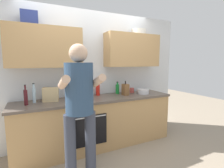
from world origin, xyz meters
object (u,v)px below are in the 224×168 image
bottle_water (34,94)px  knife_block (125,90)px  bottle_vinegar (87,95)px  cup_ceramic (132,90)px  bottle_wine (26,97)px  person_standing (80,103)px  cup_coffee (68,97)px  bottle_soda (117,89)px  cup_tea (77,95)px  mixing_bowl (143,91)px  bottle_hotsauce (98,89)px  grocery_bag_bread (51,94)px

bottle_water → knife_block: bottle_water is taller
bottle_vinegar → cup_ceramic: bottle_vinegar is taller
bottle_vinegar → knife_block: (0.79, 0.04, 0.03)m
bottle_wine → bottle_vinegar: bearing=-1.5°
bottle_water → cup_ceramic: bearing=2.3°
person_standing → cup_coffee: bearing=87.7°
bottle_vinegar → bottle_soda: bearing=18.0°
knife_block → bottle_soda: bearing=111.2°
person_standing → knife_block: size_ratio=6.37×
bottle_vinegar → cup_tea: (-0.12, 0.22, -0.03)m
bottle_wine → cup_coffee: (0.64, 0.12, -0.08)m
cup_ceramic → cup_coffee: bearing=-177.0°
bottle_vinegar → mixing_bowl: (1.19, 0.00, -0.04)m
bottle_vinegar → knife_block: bearing=3.0°
cup_tea → cup_coffee: (-0.17, -0.07, -0.01)m
bottle_hotsauce → cup_coffee: (-0.59, -0.11, -0.07)m
bottle_water → bottle_vinegar: bearing=-9.6°
bottle_vinegar → cup_coffee: bottle_vinegar is taller
bottle_wine → grocery_bag_bread: size_ratio=1.27×
bottle_soda → bottle_hotsauce: bearing=177.2°
mixing_bowl → bottle_soda: bearing=154.3°
bottle_water → cup_ceramic: size_ratio=3.17×
bottle_water → mixing_bowl: (2.01, -0.13, -0.09)m
person_standing → bottle_hotsauce: bearing=58.1°
person_standing → bottle_wine: 0.99m
bottle_water → knife_block: (1.61, -0.10, -0.02)m
bottle_vinegar → mixing_bowl: bearing=0.2°
bottle_vinegar → bottle_hotsauce: bearing=40.4°
person_standing → cup_ceramic: person_standing is taller
bottle_hotsauce → person_standing: bearing=-121.9°
cup_tea → mixing_bowl: size_ratio=0.43×
bottle_vinegar → mixing_bowl: size_ratio=0.90×
bottle_wine → cup_tea: size_ratio=3.10×
bottle_soda → cup_coffee: bottle_soda is taller
bottle_wine → cup_coffee: bearing=10.5°
knife_block → grocery_bag_bread: bearing=176.3°
person_standing → bottle_vinegar: 0.83m
bottle_vinegar → bottle_soda: 0.75m
bottle_soda → cup_coffee: 1.01m
bottle_vinegar → bottle_soda: (0.71, 0.23, 0.02)m
bottle_wine → cup_coffee: bottle_wine is taller
bottle_vinegar → grocery_bag_bread: 0.59m
cup_coffee → grocery_bag_bread: 0.29m
bottle_hotsauce → bottle_water: size_ratio=0.88×
bottle_water → knife_block: bearing=-3.5°
bottle_soda → mixing_bowl: bottle_soda is taller
grocery_bag_bread → bottle_water: bearing=177.6°
bottle_soda → grocery_bag_bread: (-1.29, -0.10, 0.01)m
grocery_bag_bread → cup_ceramic: bearing=3.1°
bottle_wine → grocery_bag_bread: (0.36, 0.10, -0.01)m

